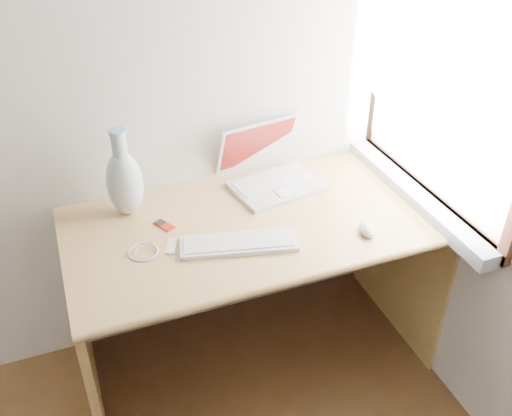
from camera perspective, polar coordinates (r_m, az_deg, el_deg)
name	(u,v)px	position (r m, az deg, el deg)	size (l,w,h in m)	color
window	(440,80)	(2.22, 17.97, 12.10)	(0.11, 0.99, 1.10)	white
desk	(249,252)	(2.41, -0.72, -4.46)	(1.47, 0.73, 0.77)	tan
laptop	(273,171)	(2.42, 1.71, 3.74)	(0.40, 0.36, 0.25)	silver
external_keyboard	(239,244)	(2.07, -1.73, -3.57)	(0.44, 0.22, 0.02)	white
mouse	(367,229)	(2.17, 11.07, -2.12)	(0.06, 0.10, 0.03)	silver
ipod	(164,225)	(2.20, -9.19, -1.71)	(0.07, 0.09, 0.01)	#A21D0B
cable_coil	(144,252)	(2.08, -11.18, -4.33)	(0.11, 0.11, 0.01)	white
remote	(171,246)	(2.09, -8.47, -3.81)	(0.03, 0.09, 0.01)	white
vase	(124,181)	(2.23, -13.03, 2.67)	(0.14, 0.14, 0.36)	silver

